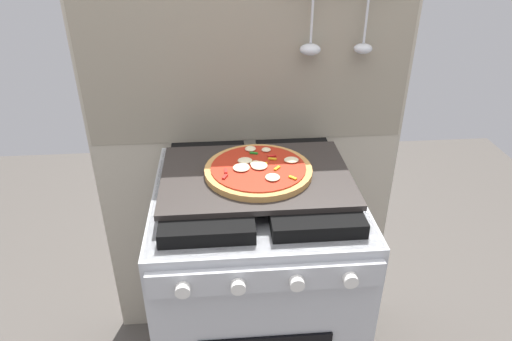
% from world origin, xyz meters
% --- Properties ---
extents(kitchen_backsplash, '(1.10, 0.09, 1.55)m').
position_xyz_m(kitchen_backsplash, '(0.00, 0.33, 0.79)').
color(kitchen_backsplash, '#B2A893').
rests_on(kitchen_backsplash, ground_plane).
extents(stove, '(0.60, 0.64, 0.90)m').
position_xyz_m(stove, '(-0.00, -0.00, 0.45)').
color(stove, '#B7BABF').
rests_on(stove, ground_plane).
extents(baking_tray, '(0.54, 0.38, 0.02)m').
position_xyz_m(baking_tray, '(0.00, 0.00, 0.91)').
color(baking_tray, '#2D2826').
rests_on(baking_tray, stove).
extents(pizza_left, '(0.31, 0.31, 0.03)m').
position_xyz_m(pizza_left, '(0.01, 0.00, 0.93)').
color(pizza_left, '#C18947').
rests_on(pizza_left, baking_tray).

